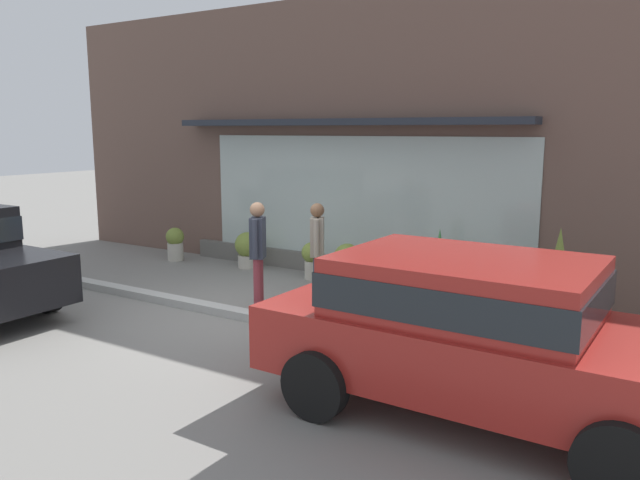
{
  "coord_description": "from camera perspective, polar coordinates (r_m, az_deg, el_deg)",
  "views": [
    {
      "loc": [
        5.88,
        -7.05,
        2.73
      ],
      "look_at": [
        0.68,
        1.2,
        1.0
      ],
      "focal_mm": 35.09,
      "sensor_mm": 36.0,
      "label": 1
    }
  ],
  "objects": [
    {
      "name": "curb_strip",
      "position": [
        9.41,
        -8.13,
        -6.52
      ],
      "size": [
        14.0,
        0.24,
        0.12
      ],
      "primitive_type": "cube",
      "color": "#B2B2AD",
      "rests_on": "ground_plane"
    },
    {
      "name": "potted_plant_window_right",
      "position": [
        11.5,
        -0.77,
        -1.64
      ],
      "size": [
        0.38,
        0.38,
        0.69
      ],
      "color": "#B7B2A3",
      "rests_on": "ground_plane"
    },
    {
      "name": "parked_car_red",
      "position": [
        6.15,
        14.09,
        -7.67
      ],
      "size": [
        4.27,
        2.07,
        1.55
      ],
      "rotation": [
        0.0,
        0.0,
        -0.02
      ],
      "color": "maroon",
      "rests_on": "ground_plane"
    },
    {
      "name": "pedestrian_passerby",
      "position": [
        9.41,
        -5.69,
        -0.76
      ],
      "size": [
        0.3,
        0.42,
        1.67
      ],
      "rotation": [
        0.0,
        0.0,
        2.01
      ],
      "color": "#8E333D",
      "rests_on": "ground_plane"
    },
    {
      "name": "potted_plant_doorstep",
      "position": [
        10.44,
        10.79,
        -2.18
      ],
      "size": [
        0.35,
        0.35,
        1.14
      ],
      "color": "#4C4C51",
      "rests_on": "ground_plane"
    },
    {
      "name": "ground_plane",
      "position": [
        9.58,
        -7.35,
        -6.59
      ],
      "size": [
        60.0,
        60.0,
        0.0
      ],
      "primitive_type": "plane",
      "color": "gray"
    },
    {
      "name": "potted_plant_near_hydrant",
      "position": [
        9.89,
        14.76,
        -3.69
      ],
      "size": [
        0.41,
        0.41,
        0.74
      ],
      "color": "#33473D",
      "rests_on": "ground_plane"
    },
    {
      "name": "fire_hydrant",
      "position": [
        9.1,
        1.81,
        -4.49
      ],
      "size": [
        0.43,
        0.4,
        0.87
      ],
      "color": "gold",
      "rests_on": "ground_plane"
    },
    {
      "name": "storefront",
      "position": [
        11.8,
        2.39,
        8.95
      ],
      "size": [
        14.0,
        0.81,
        5.12
      ],
      "color": "brown",
      "rests_on": "ground_plane"
    },
    {
      "name": "potted_plant_trailing_edge",
      "position": [
        12.53,
        -6.64,
        -0.77
      ],
      "size": [
        0.5,
        0.5,
        0.72
      ],
      "color": "#B7B2A3",
      "rests_on": "ground_plane"
    },
    {
      "name": "potted_plant_by_entrance",
      "position": [
        13.49,
        -13.07,
        -0.26
      ],
      "size": [
        0.38,
        0.38,
        0.7
      ],
      "color": "#B7B2A3",
      "rests_on": "ground_plane"
    },
    {
      "name": "potted_plant_window_left",
      "position": [
        10.96,
        2.5,
        -2.14
      ],
      "size": [
        0.48,
        0.48,
        0.76
      ],
      "color": "#33473D",
      "rests_on": "ground_plane"
    },
    {
      "name": "potted_plant_corner_tall",
      "position": [
        9.6,
        20.87,
        -3.09
      ],
      "size": [
        0.44,
        0.44,
        1.36
      ],
      "color": "#9E6042",
      "rests_on": "ground_plane"
    },
    {
      "name": "pedestrian_with_handbag",
      "position": [
        9.67,
        -0.23,
        -0.64
      ],
      "size": [
        0.38,
        0.61,
        1.62
      ],
      "rotation": [
        0.0,
        0.0,
        2.06
      ],
      "color": "#333847",
      "rests_on": "ground_plane"
    }
  ]
}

